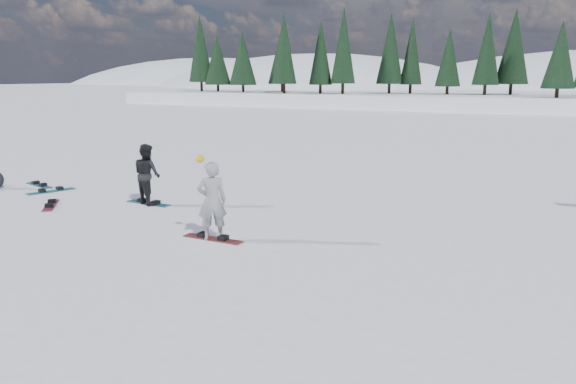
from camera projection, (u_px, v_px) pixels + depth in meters
The scene contains 9 objects.
ground at pixel (170, 215), 14.99m from camera, with size 420.00×420.00×0.00m, color white.
alpine_backdrop at pixel (496, 129), 188.89m from camera, with size 412.50×227.00×53.20m.
snowboarder_woman at pixel (212, 201), 12.60m from camera, with size 0.78×0.75×1.95m.
snowboarder_man at pixel (147, 174), 16.16m from camera, with size 0.86×0.67×1.76m, color black.
snowboard_woman at pixel (213, 239), 12.79m from camera, with size 1.50×0.28×0.03m, color maroon.
snowboard_man at pixel (149, 203), 16.34m from camera, with size 1.50×0.28×0.03m, color #177282.
snowboard_loose_b at pixel (51, 205), 16.09m from camera, with size 1.50×0.28×0.03m, color maroon.
snowboard_loose_c at pixel (39, 185), 19.00m from camera, with size 1.50×0.28×0.03m, color teal.
snowboard_loose_a at pixel (51, 191), 18.04m from camera, with size 1.50×0.28×0.03m, color #187988.
Camera 1 is at (9.28, -11.63, 3.66)m, focal length 35.00 mm.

